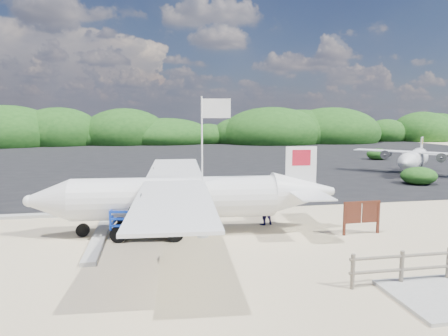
# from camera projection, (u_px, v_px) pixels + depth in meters

# --- Properties ---
(ground) EXTENTS (160.00, 160.00, 0.00)m
(ground) POSITION_uv_depth(u_px,v_px,m) (217.00, 240.00, 15.45)
(ground) COLOR beige
(asphalt_apron) EXTENTS (90.00, 50.00, 0.04)m
(asphalt_apron) POSITION_uv_depth(u_px,v_px,m) (174.00, 159.00, 44.72)
(asphalt_apron) COLOR #B2B2B2
(asphalt_apron) RESTS_ON ground
(vegetation_band) EXTENTS (124.00, 8.00, 4.40)m
(vegetation_band) POSITION_uv_depth(u_px,v_px,m) (166.00, 144.00, 69.10)
(vegetation_band) COLOR #B2B2B2
(vegetation_band) RESTS_ON ground
(fence) EXTENTS (6.40, 2.00, 1.10)m
(fence) POSITION_uv_depth(u_px,v_px,m) (447.00, 281.00, 11.63)
(fence) COLOR #B2B2B2
(fence) RESTS_ON ground
(baggage_cart) EXTENTS (3.21, 2.10, 1.50)m
(baggage_cart) POSITION_uv_depth(u_px,v_px,m) (149.00, 237.00, 15.81)
(baggage_cart) COLOR #0C33BA
(baggage_cart) RESTS_ON ground
(flagpole) EXTENTS (1.17, 0.64, 5.52)m
(flagpole) POSITION_uv_depth(u_px,v_px,m) (203.00, 237.00, 15.89)
(flagpole) COLOR white
(flagpole) RESTS_ON ground
(signboard) EXTENTS (1.71, 0.21, 1.40)m
(signboard) POSITION_uv_depth(u_px,v_px,m) (361.00, 234.00, 16.23)
(signboard) COLOR #572718
(signboard) RESTS_ON ground
(crew_a) EXTENTS (0.61, 0.43, 1.62)m
(crew_a) POSITION_uv_depth(u_px,v_px,m) (162.00, 203.00, 18.29)
(crew_a) COLOR #151245
(crew_a) RESTS_ON ground
(crew_b) EXTENTS (0.84, 0.73, 1.49)m
(crew_b) POSITION_uv_depth(u_px,v_px,m) (264.00, 208.00, 17.58)
(crew_b) COLOR #151245
(crew_b) RESTS_ON ground
(crew_c) EXTENTS (1.00, 0.51, 1.63)m
(crew_c) POSITION_uv_depth(u_px,v_px,m) (204.00, 202.00, 18.58)
(crew_c) COLOR #151245
(crew_c) RESTS_ON ground
(aircraft_large) EXTENTS (15.88, 15.88, 4.48)m
(aircraft_large) POSITION_uv_depth(u_px,v_px,m) (341.00, 162.00, 41.76)
(aircraft_large) COLOR #B2B2B2
(aircraft_large) RESTS_ON ground
(aircraft_small) EXTENTS (11.07, 11.07, 2.82)m
(aircraft_small) POSITION_uv_depth(u_px,v_px,m) (96.00, 160.00, 43.43)
(aircraft_small) COLOR #B2B2B2
(aircraft_small) RESTS_ON ground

